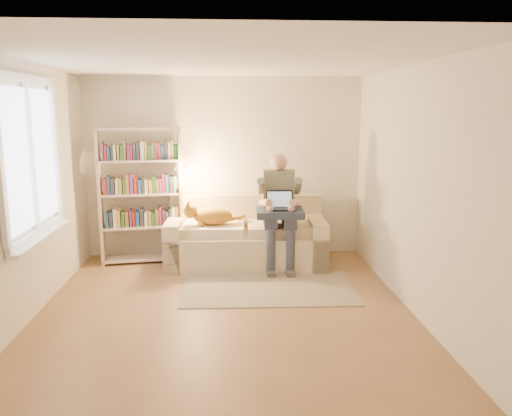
{
  "coord_description": "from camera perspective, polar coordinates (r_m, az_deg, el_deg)",
  "views": [
    {
      "loc": [
        0.03,
        -5.04,
        2.13
      ],
      "look_at": [
        0.39,
        1.0,
        0.94
      ],
      "focal_mm": 35.0,
      "sensor_mm": 36.0,
      "label": 1
    }
  ],
  "objects": [
    {
      "name": "laptop",
      "position": [
        6.63,
        2.97,
        0.4
      ],
      "size": [
        0.36,
        0.31,
        0.31
      ],
      "rotation": [
        0.0,
        0.0,
        -0.04
      ],
      "color": "black",
      "rests_on": "blanket"
    },
    {
      "name": "blanket",
      "position": [
        6.64,
        2.96,
        -0.53
      ],
      "size": [
        0.64,
        0.53,
        0.1
      ],
      "primitive_type": "cube",
      "rotation": [
        0.0,
        0.0,
        -0.04
      ],
      "color": "#263043",
      "rests_on": "person"
    },
    {
      "name": "bookshelf",
      "position": [
        7.12,
        -13.02,
        2.17
      ],
      "size": [
        1.3,
        0.45,
        1.91
      ],
      "rotation": [
        0.0,
        0.0,
        0.14
      ],
      "color": "beige",
      "rests_on": "floor"
    },
    {
      "name": "person",
      "position": [
        6.76,
        2.66,
        0.44
      ],
      "size": [
        0.45,
        0.7,
        1.55
      ],
      "rotation": [
        0.0,
        0.0,
        -0.04
      ],
      "color": "#6D715B",
      "rests_on": "sofa"
    },
    {
      "name": "wall_front",
      "position": [
        2.91,
        -3.92,
        -5.43
      ],
      "size": [
        4.0,
        0.02,
        2.6
      ],
      "primitive_type": "cube",
      "color": "silver",
      "rests_on": "floor"
    },
    {
      "name": "ceiling",
      "position": [
        5.06,
        -3.94,
        16.44
      ],
      "size": [
        4.0,
        4.5,
        0.02
      ],
      "primitive_type": "cube",
      "color": "white",
      "rests_on": "wall_back"
    },
    {
      "name": "sofa",
      "position": [
        7.02,
        -1.15,
        -3.66
      ],
      "size": [
        2.22,
        1.06,
        0.93
      ],
      "rotation": [
        0.0,
        0.0,
        -0.04
      ],
      "color": "beige",
      "rests_on": "floor"
    },
    {
      "name": "floor",
      "position": [
        5.47,
        -3.57,
        -11.8
      ],
      "size": [
        4.5,
        4.5,
        0.0
      ],
      "primitive_type": "plane",
      "color": "brown",
      "rests_on": "ground"
    },
    {
      "name": "wall_left",
      "position": [
        5.5,
        -25.09,
        1.4
      ],
      "size": [
        0.02,
        4.5,
        2.6
      ],
      "primitive_type": "cube",
      "color": "silver",
      "rests_on": "floor"
    },
    {
      "name": "wall_right",
      "position": [
        5.47,
        17.69,
        1.89
      ],
      "size": [
        0.02,
        4.5,
        2.6
      ],
      "primitive_type": "cube",
      "color": "silver",
      "rests_on": "floor"
    },
    {
      "name": "window",
      "position": [
        5.65,
        -23.92,
        2.5
      ],
      "size": [
        0.12,
        1.52,
        1.69
      ],
      "color": "white",
      "rests_on": "wall_left"
    },
    {
      "name": "wall_back",
      "position": [
        7.34,
        -3.68,
        4.61
      ],
      "size": [
        4.0,
        0.02,
        2.6
      ],
      "primitive_type": "cube",
      "color": "silver",
      "rests_on": "floor"
    },
    {
      "name": "cat",
      "position": [
        6.82,
        -5.63,
        -0.88
      ],
      "size": [
        0.81,
        0.3,
        0.29
      ],
      "rotation": [
        0.0,
        0.0,
        -0.04
      ],
      "color": "gold",
      "rests_on": "sofa"
    },
    {
      "name": "rug",
      "position": [
        6.13,
        1.45,
        -9.14
      ],
      "size": [
        2.09,
        1.26,
        0.01
      ],
      "primitive_type": "cube",
      "rotation": [
        0.0,
        0.0,
        -0.02
      ],
      "color": "gray",
      "rests_on": "floor"
    }
  ]
}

